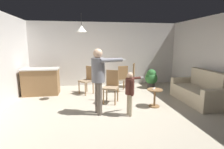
# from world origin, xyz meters

# --- Properties ---
(ground) EXTENTS (7.68, 7.68, 0.00)m
(ground) POSITION_xyz_m (0.00, 0.00, 0.00)
(ground) COLOR #B2A893
(wall_back) EXTENTS (6.40, 0.10, 2.70)m
(wall_back) POSITION_xyz_m (0.00, 3.20, 1.35)
(wall_back) COLOR silver
(wall_back) RESTS_ON ground
(couch_floral) EXTENTS (0.86, 1.80, 1.00)m
(couch_floral) POSITION_xyz_m (2.58, 0.36, 0.33)
(couch_floral) COLOR beige
(couch_floral) RESTS_ON ground
(kitchen_counter) EXTENTS (1.26, 0.66, 0.95)m
(kitchen_counter) POSITION_xyz_m (-2.45, 2.01, 0.48)
(kitchen_counter) COLOR olive
(kitchen_counter) RESTS_ON ground
(side_table_by_couch) EXTENTS (0.44, 0.44, 0.52)m
(side_table_by_couch) POSITION_xyz_m (1.07, 0.21, 0.33)
(side_table_by_couch) COLOR olive
(side_table_by_couch) RESTS_ON ground
(person_adult) EXTENTS (0.87, 0.47, 1.69)m
(person_adult) POSITION_xyz_m (-0.56, -0.05, 1.05)
(person_adult) COLOR #60564C
(person_adult) RESTS_ON ground
(person_child) EXTENTS (0.54, 0.41, 1.12)m
(person_child) POSITION_xyz_m (0.21, -0.28, 0.69)
(person_child) COLOR tan
(person_child) RESTS_ON ground
(dining_chair_by_counter) EXTENTS (0.55, 0.55, 1.00)m
(dining_chair_by_counter) POSITION_xyz_m (-0.10, 0.80, 0.55)
(dining_chair_by_counter) COLOR olive
(dining_chair_by_counter) RESTS_ON ground
(dining_chair_near_wall) EXTENTS (0.59, 0.59, 1.00)m
(dining_chair_near_wall) POSITION_xyz_m (-0.81, 1.89, 0.55)
(dining_chair_near_wall) COLOR olive
(dining_chair_near_wall) RESTS_ON ground
(dining_chair_centre_back) EXTENTS (0.55, 0.55, 1.00)m
(dining_chair_centre_back) POSITION_xyz_m (1.00, 2.55, 0.55)
(dining_chair_centre_back) COLOR olive
(dining_chair_centre_back) RESTS_ON ground
(dining_chair_spare) EXTENTS (0.48, 0.48, 1.00)m
(dining_chair_spare) POSITION_xyz_m (0.47, 1.91, 0.55)
(dining_chair_spare) COLOR olive
(dining_chair_spare) RESTS_ON ground
(potted_plant_corner) EXTENTS (0.51, 0.51, 0.78)m
(potted_plant_corner) POSITION_xyz_m (1.79, 2.28, 0.43)
(potted_plant_corner) COLOR #4C4742
(potted_plant_corner) RESTS_ON ground
(spare_remote_on_table) EXTENTS (0.12, 0.11, 0.04)m
(spare_remote_on_table) POSITION_xyz_m (1.04, 0.22, 0.54)
(spare_remote_on_table) COLOR white
(spare_remote_on_table) RESTS_ON side_table_by_couch
(ceiling_light_pendant) EXTENTS (0.32, 0.32, 0.55)m
(ceiling_light_pendant) POSITION_xyz_m (-0.96, 1.10, 2.25)
(ceiling_light_pendant) COLOR silver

